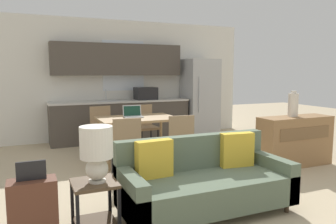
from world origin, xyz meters
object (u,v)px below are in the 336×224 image
side_table (95,199)px  refrigerator (200,97)px  dining_chair_near_left (126,144)px  dining_chair_near_right (179,139)px  laptop (133,114)px  table_lamp (96,149)px  credenza (295,141)px  couch (203,182)px  dining_chair_far_left (103,127)px  dining_chair_far_right (145,124)px  vase (293,104)px  dining_table (137,122)px  suitcase (34,216)px

side_table → refrigerator: bearing=50.3°
dining_chair_near_left → dining_chair_near_right: (0.84, -0.02, 0.00)m
laptop → refrigerator: bearing=43.3°
laptop → table_lamp: bearing=-107.8°
refrigerator → credenza: size_ratio=1.45×
couch → dining_chair_far_left: 3.09m
dining_chair_near_right → dining_chair_far_right: same height
vase → dining_table: bearing=151.2°
refrigerator → dining_chair_near_left: bearing=-136.0°
side_table → dining_chair_near_right: bearing=43.5°
vase → dining_chair_near_left: vase is taller
refrigerator → dining_chair_near_right: 3.13m
dining_chair_far_left → dining_chair_far_right: 0.84m
side_table → dining_chair_near_right: size_ratio=0.58×
credenza → laptop: (-2.33, 1.38, 0.40)m
refrigerator → dining_chair_far_right: refrigerator is taller
side_table → credenza: size_ratio=0.40×
dining_chair_near_left → dining_chair_far_right: 1.76m
table_lamp → vase: 3.57m
side_table → vase: 3.65m
side_table → dining_chair_near_left: bearing=63.9°
refrigerator → dining_table: size_ratio=1.41×
refrigerator → suitcase: (-3.89, -4.17, -0.59)m
credenza → dining_chair_near_right: 1.94m
dining_table → vase: 2.59m
couch → laptop: laptop is taller
dining_chair_far_right → vase: bearing=-50.5°
dining_chair_near_left → dining_chair_far_right: same height
dining_chair_near_left → suitcase: 2.10m
vase → laptop: 2.67m
refrigerator → dining_chair_far_right: (-1.77, -0.98, -0.42)m
couch → laptop: bearing=91.6°
couch → dining_chair_near_left: dining_chair_near_left is taller
refrigerator → dining_chair_near_right: refrigerator is taller
couch → vase: size_ratio=4.41×
table_lamp → dining_chair_far_right: (1.56, 3.08, -0.32)m
couch → dining_chair_near_right: bearing=74.9°
dining_chair_near_right → credenza: bearing=171.1°
dining_chair_near_left → dining_chair_far_left: (0.00, 1.57, 0.00)m
credenza → vase: size_ratio=3.03×
dining_chair_far_left → laptop: laptop is taller
vase → dining_chair_near_right: (-1.84, 0.44, -0.51)m
dining_chair_near_left → refrigerator: bearing=-129.3°
dining_chair_near_left → laptop: 1.00m
dining_chair_near_left → dining_chair_far_right: size_ratio=1.00×
table_lamp → dining_chair_near_right: 2.19m
dining_chair_near_left → suitcase: dining_chair_near_left is taller
couch → dining_table: bearing=90.5°
table_lamp → dining_chair_near_right: table_lamp is taller
refrigerator → table_lamp: size_ratio=3.49×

